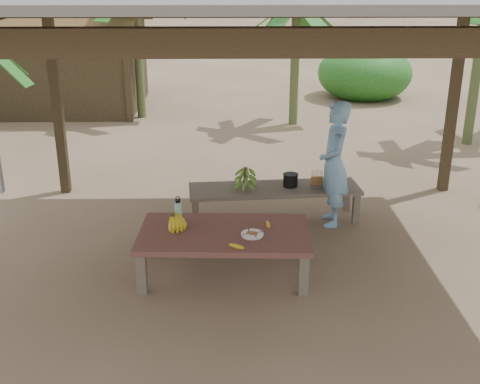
{
  "coord_description": "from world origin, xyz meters",
  "views": [
    {
      "loc": [
        -0.36,
        -6.07,
        3.15
      ],
      "look_at": [
        -0.26,
        0.12,
        0.8
      ],
      "focal_mm": 45.0,
      "sensor_mm": 36.0,
      "label": 1
    }
  ],
  "objects_px": {
    "work_table": "(224,237)",
    "bench": "(274,191)",
    "water_flask": "(178,211)",
    "plate": "(252,235)",
    "cooking_pot": "(290,180)",
    "woman": "(334,164)",
    "ripe_banana_bunch": "(173,221)"
  },
  "relations": [
    {
      "from": "bench",
      "to": "water_flask",
      "type": "height_order",
      "value": "water_flask"
    },
    {
      "from": "woman",
      "to": "plate",
      "type": "bearing_deg",
      "value": -35.34
    },
    {
      "from": "work_table",
      "to": "plate",
      "type": "distance_m",
      "value": 0.33
    },
    {
      "from": "work_table",
      "to": "woman",
      "type": "xyz_separation_m",
      "value": [
        1.37,
        1.35,
        0.36
      ]
    },
    {
      "from": "ripe_banana_bunch",
      "to": "plate",
      "type": "xyz_separation_m",
      "value": [
        0.84,
        -0.22,
        -0.07
      ]
    },
    {
      "from": "plate",
      "to": "woman",
      "type": "distance_m",
      "value": 1.84
    },
    {
      "from": "ripe_banana_bunch",
      "to": "woman",
      "type": "relative_size",
      "value": 0.18
    },
    {
      "from": "work_table",
      "to": "bench",
      "type": "xyz_separation_m",
      "value": [
        0.64,
        1.47,
        -0.04
      ]
    },
    {
      "from": "work_table",
      "to": "cooking_pot",
      "type": "xyz_separation_m",
      "value": [
        0.85,
        1.51,
        0.1
      ]
    },
    {
      "from": "ripe_banana_bunch",
      "to": "plate",
      "type": "relative_size",
      "value": 1.19
    },
    {
      "from": "ripe_banana_bunch",
      "to": "water_flask",
      "type": "xyz_separation_m",
      "value": [
        0.05,
        0.18,
        0.04
      ]
    },
    {
      "from": "woman",
      "to": "work_table",
      "type": "bearing_deg",
      "value": -44.57
    },
    {
      "from": "bench",
      "to": "plate",
      "type": "bearing_deg",
      "value": -106.91
    },
    {
      "from": "water_flask",
      "to": "woman",
      "type": "relative_size",
      "value": 0.18
    },
    {
      "from": "work_table",
      "to": "water_flask",
      "type": "relative_size",
      "value": 6.25
    },
    {
      "from": "water_flask",
      "to": "cooking_pot",
      "type": "distance_m",
      "value": 1.83
    },
    {
      "from": "bench",
      "to": "plate",
      "type": "distance_m",
      "value": 1.63
    },
    {
      "from": "water_flask",
      "to": "work_table",
      "type": "bearing_deg",
      "value": -29.09
    },
    {
      "from": "water_flask",
      "to": "cooking_pot",
      "type": "xyz_separation_m",
      "value": [
        1.35,
        1.23,
        -0.09
      ]
    },
    {
      "from": "plate",
      "to": "woman",
      "type": "relative_size",
      "value": 0.15
    },
    {
      "from": "work_table",
      "to": "ripe_banana_bunch",
      "type": "bearing_deg",
      "value": 172.21
    },
    {
      "from": "plate",
      "to": "bench",
      "type": "bearing_deg",
      "value": 77.79
    },
    {
      "from": "bench",
      "to": "ripe_banana_bunch",
      "type": "distance_m",
      "value": 1.83
    },
    {
      "from": "ripe_banana_bunch",
      "to": "woman",
      "type": "xyz_separation_m",
      "value": [
        1.92,
        1.25,
        0.21
      ]
    },
    {
      "from": "work_table",
      "to": "plate",
      "type": "xyz_separation_m",
      "value": [
        0.29,
        -0.12,
        0.08
      ]
    },
    {
      "from": "cooking_pot",
      "to": "woman",
      "type": "xyz_separation_m",
      "value": [
        0.52,
        -0.16,
        0.27
      ]
    },
    {
      "from": "work_table",
      "to": "bench",
      "type": "relative_size",
      "value": 0.82
    },
    {
      "from": "plate",
      "to": "cooking_pot",
      "type": "relative_size",
      "value": 1.24
    },
    {
      "from": "plate",
      "to": "water_flask",
      "type": "height_order",
      "value": "water_flask"
    },
    {
      "from": "work_table",
      "to": "cooking_pot",
      "type": "bearing_deg",
      "value": 62.92
    },
    {
      "from": "ripe_banana_bunch",
      "to": "woman",
      "type": "bearing_deg",
      "value": 33.08
    },
    {
      "from": "cooking_pot",
      "to": "woman",
      "type": "distance_m",
      "value": 0.61
    }
  ]
}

